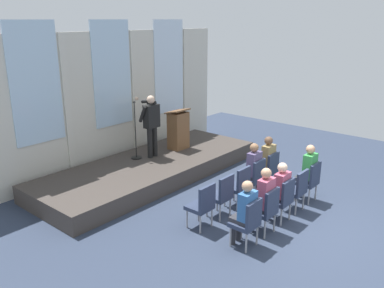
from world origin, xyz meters
TOP-DOWN VIEW (x-y plane):
  - ground_plane at (0.00, 0.00)m, footprint 14.74×14.74m
  - rear_partition at (0.04, 5.66)m, footprint 8.24×0.14m
  - stage_platform at (0.00, 4.22)m, footprint 6.32×2.30m
  - speaker at (0.28, 4.45)m, footprint 0.50×0.69m
  - mic_stand at (-0.09, 4.67)m, footprint 0.28×0.28m
  - lectern at (1.27, 4.40)m, footprint 0.60×0.48m
  - chair_r0_c0 at (-1.27, 1.45)m, footprint 0.46×0.44m
  - chair_r0_c1 at (-0.63, 1.45)m, footprint 0.46×0.44m
  - chair_r0_c2 at (0.00, 1.45)m, footprint 0.46×0.44m
  - chair_r0_c3 at (0.63, 1.45)m, footprint 0.46×0.44m
  - audience_r0_c3 at (0.63, 1.53)m, footprint 0.36×0.39m
  - chair_r0_c4 at (1.27, 1.45)m, footprint 0.46×0.44m
  - audience_r0_c4 at (1.27, 1.53)m, footprint 0.36×0.39m
  - chair_r1_c0 at (-1.27, 0.40)m, footprint 0.46×0.44m
  - audience_r1_c0 at (-1.27, 0.48)m, footprint 0.36×0.39m
  - chair_r1_c1 at (-0.63, 0.40)m, footprint 0.46×0.44m
  - audience_r1_c1 at (-0.63, 0.48)m, footprint 0.36×0.39m
  - chair_r1_c2 at (0.00, 0.40)m, footprint 0.46×0.44m
  - audience_r1_c2 at (0.00, 0.48)m, footprint 0.36×0.39m
  - chair_r1_c3 at (0.63, 0.40)m, footprint 0.46×0.44m
  - chair_r1_c4 at (1.27, 0.40)m, footprint 0.46×0.44m
  - audience_r1_c4 at (1.27, 0.48)m, footprint 0.36×0.39m

SIDE VIEW (x-z plane):
  - ground_plane at x=0.00m, z-range 0.00..0.00m
  - stage_platform at x=0.00m, z-range 0.00..0.43m
  - chair_r0_c0 at x=-1.27m, z-range 0.06..1.00m
  - chair_r0_c1 at x=-0.63m, z-range 0.06..1.00m
  - chair_r0_c2 at x=0.00m, z-range 0.06..1.00m
  - chair_r0_c3 at x=0.63m, z-range 0.06..1.00m
  - chair_r0_c4 at x=1.27m, z-range 0.06..1.00m
  - chair_r1_c0 at x=-1.27m, z-range 0.06..1.00m
  - chair_r1_c1 at x=-0.63m, z-range 0.06..1.00m
  - chair_r1_c2 at x=0.00m, z-range 0.06..1.00m
  - chair_r1_c3 at x=0.63m, z-range 0.06..1.00m
  - chair_r1_c4 at x=1.27m, z-range 0.06..1.00m
  - audience_r1_c2 at x=0.00m, z-range 0.07..1.34m
  - audience_r1_c0 at x=-1.27m, z-range 0.07..1.36m
  - audience_r0_c3 at x=0.63m, z-range 0.07..1.39m
  - audience_r0_c4 at x=1.27m, z-range 0.07..1.40m
  - audience_r1_c4 at x=1.27m, z-range 0.07..1.41m
  - audience_r1_c1 at x=-0.63m, z-range 0.07..1.42m
  - mic_stand at x=-0.09m, z-range -0.01..1.55m
  - lectern at x=1.27m, z-range 0.41..1.57m
  - speaker at x=0.28m, z-range 0.57..2.23m
  - rear_partition at x=0.04m, z-range -0.06..3.92m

